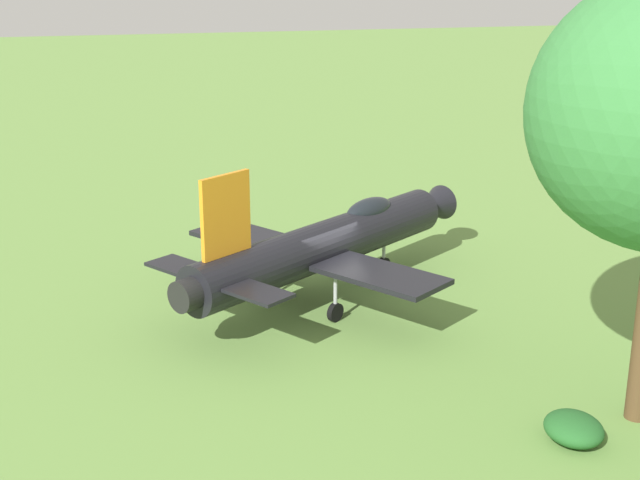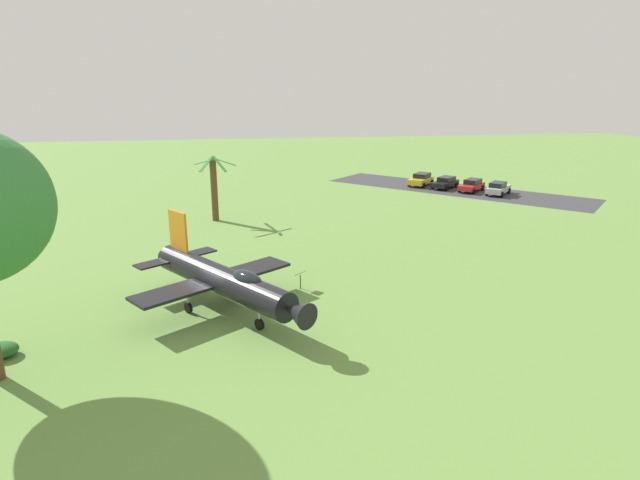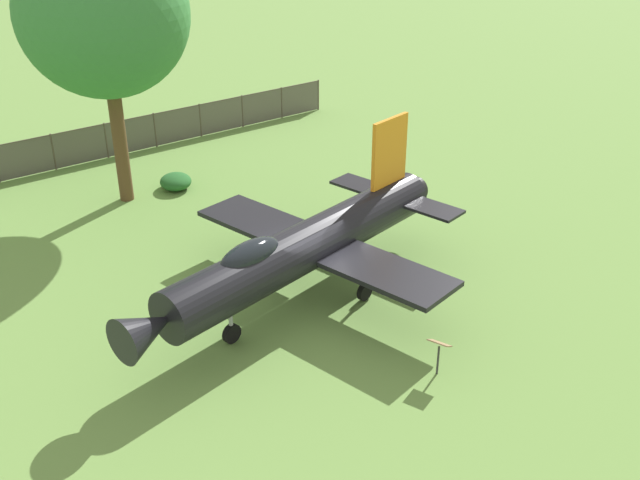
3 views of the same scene
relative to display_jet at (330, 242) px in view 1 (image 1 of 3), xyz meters
name	(u,v)px [view 1 (image 1 of 3)]	position (x,y,z in m)	size (l,w,h in m)	color
ground_plane	(323,300)	(0.29, 0.20, -1.92)	(200.00, 200.00, 0.00)	#668E42
display_jet	(330,242)	(0.00, 0.00, 0.00)	(11.72, 9.60, 5.00)	black
shrub_near_fence	(574,428)	(-3.25, 10.24, -1.59)	(1.34, 1.53, 0.66)	#235B26
info_plaque	(224,238)	(2.86, -4.52, -1.06)	(0.70, 0.71, 1.14)	#333333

